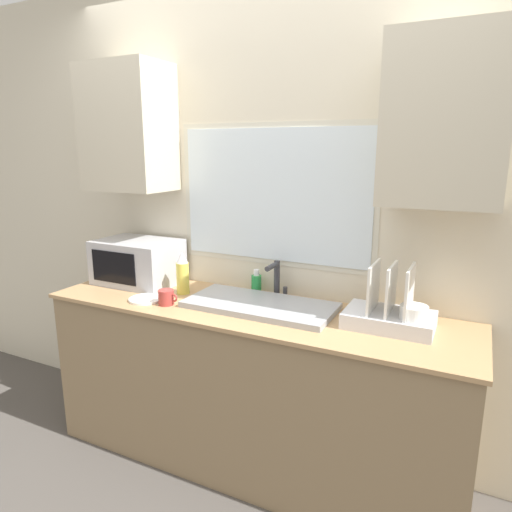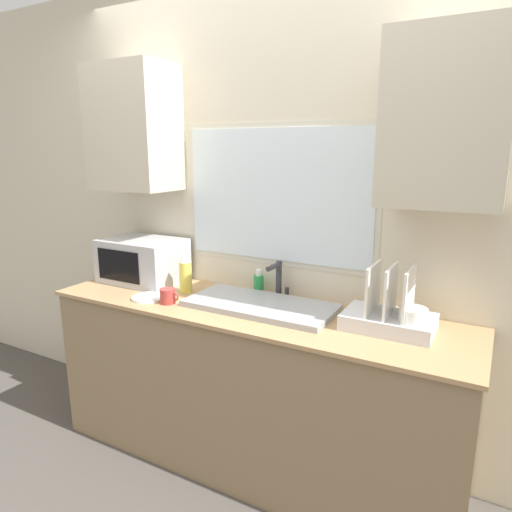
{
  "view_description": "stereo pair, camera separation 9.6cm",
  "coord_description": "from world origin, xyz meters",
  "px_view_note": "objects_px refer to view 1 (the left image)",
  "views": [
    {
      "loc": [
        1.0,
        -1.66,
        1.67
      ],
      "look_at": [
        0.05,
        0.26,
        1.17
      ],
      "focal_mm": 32.0,
      "sensor_mm": 36.0,
      "label": 1
    },
    {
      "loc": [
        1.09,
        -1.62,
        1.67
      ],
      "look_at": [
        0.05,
        0.26,
        1.17
      ],
      "focal_mm": 32.0,
      "sensor_mm": 36.0,
      "label": 2
    }
  ],
  "objects_px": {
    "mug_near_sink": "(166,297)",
    "soap_bottle": "(256,283)",
    "dish_rack": "(392,313)",
    "microwave": "(138,262)",
    "faucet": "(276,277)",
    "spray_bottle": "(183,274)"
  },
  "relations": [
    {
      "from": "microwave",
      "to": "mug_near_sink",
      "type": "relative_size",
      "value": 4.3
    },
    {
      "from": "soap_bottle",
      "to": "mug_near_sink",
      "type": "height_order",
      "value": "soap_bottle"
    },
    {
      "from": "microwave",
      "to": "mug_near_sink",
      "type": "xyz_separation_m",
      "value": [
        0.39,
        -0.25,
        -0.09
      ]
    },
    {
      "from": "microwave",
      "to": "spray_bottle",
      "type": "bearing_deg",
      "value": -8.01
    },
    {
      "from": "faucet",
      "to": "mug_near_sink",
      "type": "xyz_separation_m",
      "value": [
        -0.46,
        -0.36,
        -0.08
      ]
    },
    {
      "from": "soap_bottle",
      "to": "dish_rack",
      "type": "bearing_deg",
      "value": -13.56
    },
    {
      "from": "microwave",
      "to": "spray_bottle",
      "type": "height_order",
      "value": "microwave"
    },
    {
      "from": "faucet",
      "to": "soap_bottle",
      "type": "bearing_deg",
      "value": 171.35
    },
    {
      "from": "dish_rack",
      "to": "mug_near_sink",
      "type": "xyz_separation_m",
      "value": [
        -1.1,
        -0.19,
        -0.03
      ]
    },
    {
      "from": "dish_rack",
      "to": "microwave",
      "type": "bearing_deg",
      "value": 178.0
    },
    {
      "from": "dish_rack",
      "to": "mug_near_sink",
      "type": "distance_m",
      "value": 1.11
    },
    {
      "from": "dish_rack",
      "to": "mug_near_sink",
      "type": "bearing_deg",
      "value": -169.98
    },
    {
      "from": "microwave",
      "to": "soap_bottle",
      "type": "distance_m",
      "value": 0.74
    },
    {
      "from": "microwave",
      "to": "faucet",
      "type": "bearing_deg",
      "value": 7.56
    },
    {
      "from": "microwave",
      "to": "spray_bottle",
      "type": "xyz_separation_m",
      "value": [
        0.36,
        -0.05,
        -0.02
      ]
    },
    {
      "from": "mug_near_sink",
      "to": "soap_bottle",
      "type": "bearing_deg",
      "value": 48.84
    },
    {
      "from": "microwave",
      "to": "spray_bottle",
      "type": "relative_size",
      "value": 2.02
    },
    {
      "from": "dish_rack",
      "to": "soap_bottle",
      "type": "relative_size",
      "value": 2.87
    },
    {
      "from": "faucet",
      "to": "mug_near_sink",
      "type": "distance_m",
      "value": 0.59
    },
    {
      "from": "spray_bottle",
      "to": "soap_bottle",
      "type": "height_order",
      "value": "spray_bottle"
    },
    {
      "from": "dish_rack",
      "to": "spray_bottle",
      "type": "relative_size",
      "value": 1.65
    },
    {
      "from": "microwave",
      "to": "soap_bottle",
      "type": "xyz_separation_m",
      "value": [
        0.72,
        0.13,
        -0.07
      ]
    }
  ]
}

